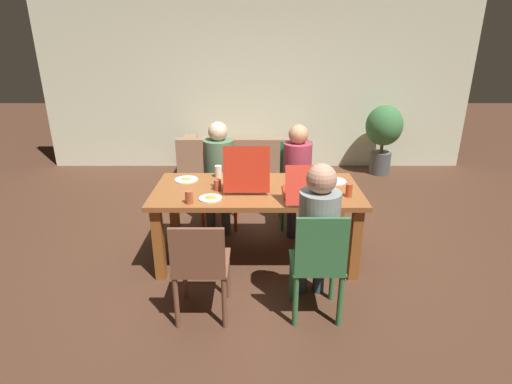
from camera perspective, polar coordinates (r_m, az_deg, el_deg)
ground_plane at (r=4.16m, az=0.00°, el=-9.16°), size 20.00×20.00×0.00m
back_wall at (r=6.78m, az=-0.06°, el=14.98°), size 6.89×0.12×2.74m
dining_table at (r=3.87m, az=0.00°, el=-0.92°), size 1.95×0.92×0.75m
chair_0 at (r=4.78m, az=5.50°, el=1.88°), size 0.39×0.44×0.95m
person_0 at (r=4.57m, az=5.76°, el=3.20°), size 0.32×0.55×1.19m
chair_1 at (r=3.13m, az=8.62°, el=-9.93°), size 0.40×0.39×0.92m
person_1 at (r=3.13m, az=8.51°, el=-4.93°), size 0.31×0.49×1.25m
chair_2 at (r=4.76m, az=-5.18°, el=1.40°), size 0.42×0.45×0.86m
person_2 at (r=4.56m, az=-5.41°, el=3.49°), size 0.34×0.49×1.22m
chair_3 at (r=3.13m, az=-7.93°, el=-10.23°), size 0.42×0.44×0.85m
pizza_box_0 at (r=3.90m, az=-1.39°, el=1.72°), size 0.42×0.53×0.43m
pizza_box_1 at (r=3.67m, az=6.47°, el=0.21°), size 0.35×0.51×0.33m
plate_0 at (r=3.61m, az=-6.56°, el=-0.83°), size 0.20×0.20×0.03m
plate_1 at (r=4.09m, az=10.68°, el=1.53°), size 0.25×0.25×0.01m
plate_2 at (r=4.11m, az=-9.91°, el=1.76°), size 0.23×0.23×0.03m
drinking_glass_0 at (r=3.71m, az=12.81°, el=0.24°), size 0.06×0.06×0.12m
drinking_glass_1 at (r=4.15m, az=-5.46°, el=2.90°), size 0.07×0.07×0.12m
drinking_glass_2 at (r=3.53m, az=-9.50°, el=-0.73°), size 0.07×0.07×0.11m
drinking_glass_3 at (r=3.79m, az=-5.58°, el=0.98°), size 0.07×0.07×0.10m
couch at (r=6.28m, az=-1.93°, el=4.20°), size 1.91×0.88×0.72m
potted_plant at (r=6.73m, az=17.36°, el=8.12°), size 0.57×0.57×1.10m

